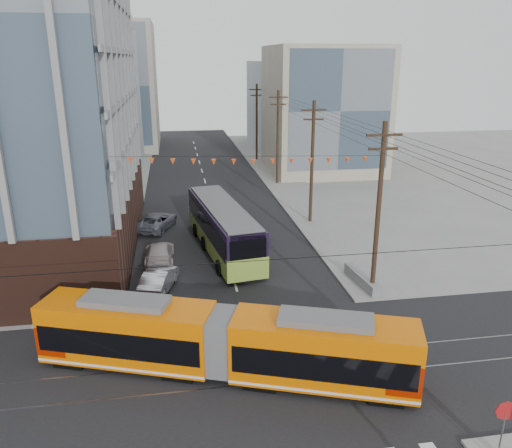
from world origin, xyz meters
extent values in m
plane|color=slate|center=(0.00, 0.00, 0.00)|extent=(160.00, 160.00, 0.00)
cube|color=#8C99A5|center=(-17.00, 52.00, 9.00)|extent=(18.00, 16.00, 18.00)
cube|color=gray|center=(16.00, 48.00, 8.00)|extent=(14.00, 14.00, 16.00)
cube|color=gray|center=(-14.00, 72.00, 10.00)|extent=(16.00, 18.00, 20.00)
cube|color=#8C99A5|center=(18.00, 68.00, 7.00)|extent=(16.00, 16.00, 14.00)
cylinder|color=black|center=(8.50, 56.00, 5.50)|extent=(0.30, 0.30, 11.00)
imported|color=#B4B6C0|center=(-4.99, 13.92, 0.75)|extent=(2.70, 4.78, 1.49)
imported|color=#B3A5A7|center=(-5.04, 18.68, 0.72)|extent=(2.11, 5.02, 1.45)
imported|color=slate|center=(-5.42, 26.41, 0.73)|extent=(4.10, 5.75, 1.45)
cube|color=gray|center=(8.30, 12.29, 0.42)|extent=(1.36, 4.26, 0.84)
camera|label=1|loc=(-3.59, -16.41, 14.42)|focal=35.00mm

